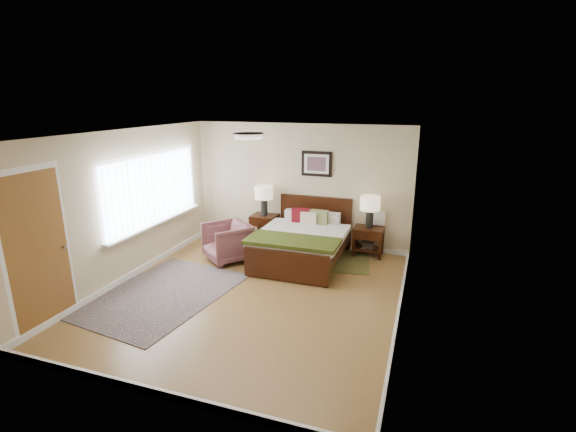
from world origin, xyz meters
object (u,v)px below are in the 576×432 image
object	(u,v)px
lamp_left	(264,195)
armchair	(228,242)
nightstand_right	(368,238)
rug_persian	(162,294)
bed	(303,237)
nightstand_left	(264,221)
lamp_right	(370,206)

from	to	relation	value
lamp_left	armchair	bearing A→B (deg)	-105.35
nightstand_right	rug_persian	size ratio (longest dim) A/B	0.23
bed	nightstand_left	distance (m)	1.26
nightstand_left	lamp_right	world-z (taller)	lamp_right
armchair	nightstand_left	bearing A→B (deg)	114.42
lamp_right	rug_persian	distance (m)	4.06
bed	nightstand_left	size ratio (longest dim) A/B	3.10
bed	lamp_left	size ratio (longest dim) A/B	3.17
armchair	lamp_right	bearing A→B (deg)	64.20
lamp_left	armchair	distance (m)	1.35
rug_persian	armchair	bearing A→B (deg)	85.84
nightstand_left	nightstand_right	size ratio (longest dim) A/B	1.09
rug_persian	nightstand_right	bearing A→B (deg)	51.79
lamp_right	nightstand_right	bearing A→B (deg)	-90.00
nightstand_right	lamp_right	xyz separation A→B (m)	(-0.00, 0.01, 0.65)
bed	lamp_right	xyz separation A→B (m)	(1.12, 0.72, 0.52)
lamp_left	rug_persian	bearing A→B (deg)	-103.29
nightstand_left	nightstand_right	world-z (taller)	nightstand_left
bed	nightstand_right	xyz separation A→B (m)	(1.12, 0.71, -0.13)
nightstand_left	lamp_left	size ratio (longest dim) A/B	1.02
nightstand_right	bed	bearing A→B (deg)	-147.73
nightstand_left	lamp_right	bearing A→B (deg)	0.56
rug_persian	lamp_left	bearing A→B (deg)	84.42
nightstand_right	rug_persian	xyz separation A→B (m)	(-2.82, -2.73, -0.35)
nightstand_left	armchair	xyz separation A→B (m)	(-0.30, -1.09, -0.14)
lamp_left	nightstand_right	bearing A→B (deg)	-0.35
nightstand_left	lamp_left	xyz separation A→B (m)	(-0.00, 0.02, 0.56)
nightstand_right	lamp_left	distance (m)	2.28
nightstand_left	rug_persian	size ratio (longest dim) A/B	0.25
bed	nightstand_right	world-z (taller)	bed
lamp_right	armchair	distance (m)	2.79
lamp_left	nightstand_left	bearing A→B (deg)	-90.00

